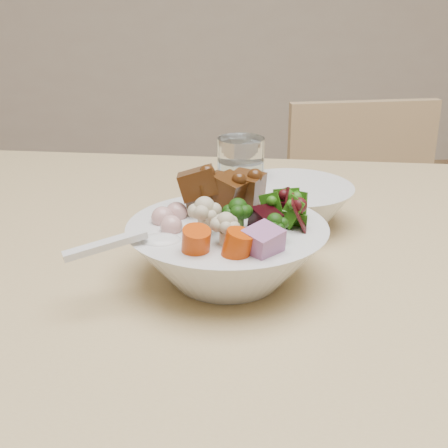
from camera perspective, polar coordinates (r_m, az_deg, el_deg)
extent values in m
cube|color=tan|center=(0.77, 16.61, -5.06)|extent=(1.69, 1.14, 0.04)
cylinder|color=tan|center=(1.37, -18.99, -10.26)|extent=(0.06, 0.06, 0.69)
cube|color=tan|center=(1.48, 13.80, -5.54)|extent=(0.38, 0.38, 0.04)
cube|color=tan|center=(1.55, 12.28, 3.74)|extent=(0.36, 0.05, 0.39)
cylinder|color=tan|center=(1.42, 9.36, -16.10)|extent=(0.03, 0.03, 0.37)
cylinder|color=tan|center=(1.66, 6.30, -9.76)|extent=(0.03, 0.03, 0.37)
cylinder|color=tan|center=(1.75, 16.11, -8.71)|extent=(0.03, 0.03, 0.37)
sphere|color=black|center=(0.66, 1.26, 0.34)|extent=(0.04, 0.04, 0.04)
sphere|color=#B9B08C|center=(0.65, -1.78, 0.27)|extent=(0.04, 0.04, 0.04)
cube|color=black|center=(0.69, 4.77, 0.95)|extent=(0.04, 0.04, 0.03)
cube|color=#955A8B|center=(0.61, 3.56, -1.78)|extent=(0.05, 0.05, 0.04)
cylinder|color=#C73C05|center=(0.61, -2.58, -1.74)|extent=(0.03, 0.03, 0.03)
sphere|color=tan|center=(0.66, -4.83, -0.20)|extent=(0.02, 0.02, 0.02)
ellipsoid|color=silver|center=(0.64, -5.78, -1.64)|extent=(0.05, 0.05, 0.02)
cube|color=silver|center=(0.63, -10.79, -1.87)|extent=(0.08, 0.04, 0.02)
cylinder|color=white|center=(0.87, 1.53, 4.29)|extent=(0.06, 0.06, 0.11)
cylinder|color=white|center=(0.87, 1.52, 3.42)|extent=(0.06, 0.06, 0.07)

